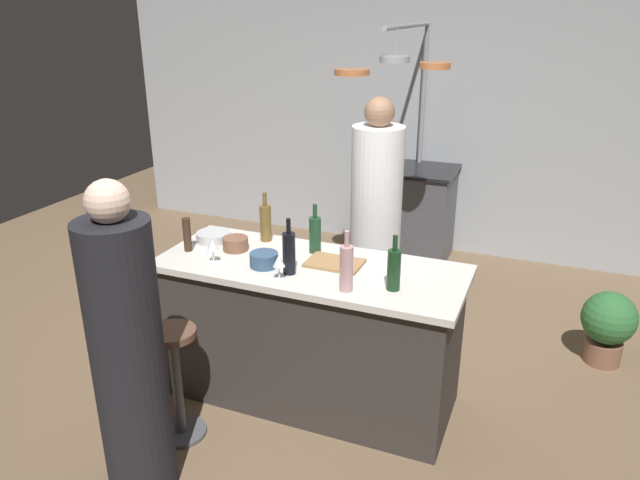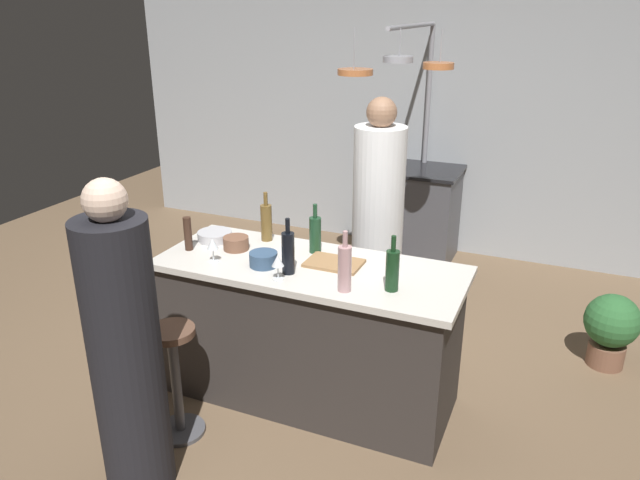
# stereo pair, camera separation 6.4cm
# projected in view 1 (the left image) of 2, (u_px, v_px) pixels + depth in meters

# --- Properties ---
(ground_plane) EXTENTS (9.00, 9.00, 0.00)m
(ground_plane) POSITION_uv_depth(u_px,v_px,m) (311.00, 395.00, 3.81)
(ground_plane) COLOR brown
(back_wall) EXTENTS (6.40, 0.16, 2.60)m
(back_wall) POSITION_uv_depth(u_px,v_px,m) (425.00, 117.00, 5.80)
(back_wall) COLOR #9EA3A8
(back_wall) RESTS_ON ground_plane
(kitchen_island) EXTENTS (1.80, 0.72, 0.90)m
(kitchen_island) POSITION_uv_depth(u_px,v_px,m) (311.00, 332.00, 3.65)
(kitchen_island) COLOR #332D2B
(kitchen_island) RESTS_ON ground_plane
(stove_range) EXTENTS (0.80, 0.64, 0.89)m
(stove_range) POSITION_uv_depth(u_px,v_px,m) (410.00, 213.00, 5.76)
(stove_range) COLOR #47474C
(stove_range) RESTS_ON ground_plane
(chef) EXTENTS (0.37, 0.37, 1.73)m
(chef) POSITION_uv_depth(u_px,v_px,m) (375.00, 227.00, 4.35)
(chef) COLOR white
(chef) RESTS_ON ground_plane
(bar_stool_left) EXTENTS (0.28, 0.28, 0.68)m
(bar_stool_left) POSITION_uv_depth(u_px,v_px,m) (177.00, 378.00, 3.33)
(bar_stool_left) COLOR #4C4C51
(bar_stool_left) RESTS_ON ground_plane
(guest_left) EXTENTS (0.34, 0.34, 1.62)m
(guest_left) POSITION_uv_depth(u_px,v_px,m) (128.00, 358.00, 2.84)
(guest_left) COLOR black
(guest_left) RESTS_ON ground_plane
(overhead_pot_rack) EXTENTS (0.90, 1.38, 2.17)m
(overhead_pot_rack) POSITION_uv_depth(u_px,v_px,m) (401.00, 89.00, 4.87)
(overhead_pot_rack) COLOR gray
(overhead_pot_rack) RESTS_ON ground_plane
(potted_plant) EXTENTS (0.36, 0.36, 0.52)m
(potted_plant) POSITION_uv_depth(u_px,v_px,m) (608.00, 323.00, 4.06)
(potted_plant) COLOR brown
(potted_plant) RESTS_ON ground_plane
(cutting_board) EXTENTS (0.32, 0.22, 0.02)m
(cutting_board) POSITION_uv_depth(u_px,v_px,m) (334.00, 263.00, 3.48)
(cutting_board) COLOR #997047
(cutting_board) RESTS_ON kitchen_island
(pepper_mill) EXTENTS (0.05, 0.05, 0.21)m
(pepper_mill) POSITION_uv_depth(u_px,v_px,m) (187.00, 235.00, 3.65)
(pepper_mill) COLOR #382319
(pepper_mill) RESTS_ON kitchen_island
(wine_bottle_green) EXTENTS (0.07, 0.07, 0.31)m
(wine_bottle_green) POSITION_uv_depth(u_px,v_px,m) (315.00, 234.00, 3.62)
(wine_bottle_green) COLOR #193D23
(wine_bottle_green) RESTS_ON kitchen_island
(wine_bottle_red) EXTENTS (0.07, 0.07, 0.31)m
(wine_bottle_red) POSITION_uv_depth(u_px,v_px,m) (394.00, 269.00, 3.14)
(wine_bottle_red) COLOR #143319
(wine_bottle_red) RESTS_ON kitchen_island
(wine_bottle_amber) EXTENTS (0.07, 0.07, 0.32)m
(wine_bottle_amber) POSITION_uv_depth(u_px,v_px,m) (266.00, 222.00, 3.80)
(wine_bottle_amber) COLOR brown
(wine_bottle_amber) RESTS_ON kitchen_island
(wine_bottle_dark) EXTENTS (0.07, 0.07, 0.32)m
(wine_bottle_dark) POSITION_uv_depth(u_px,v_px,m) (289.00, 252.00, 3.33)
(wine_bottle_dark) COLOR black
(wine_bottle_dark) RESTS_ON kitchen_island
(wine_bottle_rose) EXTENTS (0.07, 0.07, 0.33)m
(wine_bottle_rose) POSITION_uv_depth(u_px,v_px,m) (346.00, 267.00, 3.12)
(wine_bottle_rose) COLOR #B78C8E
(wine_bottle_rose) RESTS_ON kitchen_island
(wine_glass_by_chef) EXTENTS (0.07, 0.07, 0.15)m
(wine_glass_by_chef) POSITION_uv_depth(u_px,v_px,m) (279.00, 262.00, 3.25)
(wine_glass_by_chef) COLOR silver
(wine_glass_by_chef) RESTS_ON kitchen_island
(wine_glass_near_left_guest) EXTENTS (0.07, 0.07, 0.15)m
(wine_glass_near_left_guest) POSITION_uv_depth(u_px,v_px,m) (213.00, 246.00, 3.48)
(wine_glass_near_left_guest) COLOR silver
(wine_glass_near_left_guest) RESTS_ON kitchen_island
(mixing_bowl_blue) EXTENTS (0.16, 0.16, 0.08)m
(mixing_bowl_blue) POSITION_uv_depth(u_px,v_px,m) (264.00, 260.00, 3.45)
(mixing_bowl_blue) COLOR #334C6B
(mixing_bowl_blue) RESTS_ON kitchen_island
(mixing_bowl_wooden) EXTENTS (0.16, 0.16, 0.08)m
(mixing_bowl_wooden) POSITION_uv_depth(u_px,v_px,m) (235.00, 244.00, 3.68)
(mixing_bowl_wooden) COLOR brown
(mixing_bowl_wooden) RESTS_ON kitchen_island
(mixing_bowl_steel) EXTENTS (0.22, 0.22, 0.06)m
(mixing_bowl_steel) POSITION_uv_depth(u_px,v_px,m) (214.00, 236.00, 3.83)
(mixing_bowl_steel) COLOR #B7B7BC
(mixing_bowl_steel) RESTS_ON kitchen_island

